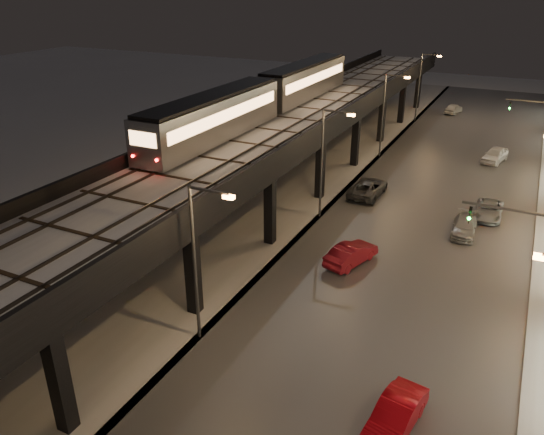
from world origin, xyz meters
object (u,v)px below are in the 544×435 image
at_px(subway_train, 266,95).
at_px(car_onc_dark, 489,211).
at_px(car_near_white, 351,254).
at_px(car_onc_red, 495,155).
at_px(car_onc_white, 464,227).
at_px(car_mid_silver, 368,188).
at_px(car_far_white, 454,109).
at_px(car_onc_silver, 395,417).

xyz_separation_m(subway_train, car_onc_dark, (20.36, 0.32, -7.70)).
distance_m(car_near_white, car_onc_red, 28.79).
distance_m(subway_train, car_onc_white, 20.87).
height_order(car_near_white, car_onc_red, car_onc_red).
bearing_deg(car_onc_dark, car_near_white, -122.60).
distance_m(car_mid_silver, car_far_white, 36.48).
distance_m(car_onc_dark, car_onc_white, 4.36).
xyz_separation_m(subway_train, car_onc_white, (19.01, -3.82, -7.70)).
relative_size(car_mid_silver, car_onc_white, 1.28).
height_order(subway_train, car_onc_red, subway_train).
distance_m(car_onc_silver, car_onc_dark, 25.78).
xyz_separation_m(car_near_white, car_onc_silver, (6.42, -13.31, -0.02)).
height_order(car_mid_silver, car_onc_white, car_mid_silver).
distance_m(car_far_white, car_onc_white, 41.42).
xyz_separation_m(car_mid_silver, car_onc_silver, (9.07, -25.97, -0.04)).
bearing_deg(car_near_white, car_onc_red, -86.23).
relative_size(subway_train, car_onc_silver, 8.02).
xyz_separation_m(car_onc_white, car_onc_red, (0.39, 19.69, 0.15)).
bearing_deg(car_onc_white, car_near_white, -130.25).
distance_m(car_near_white, car_onc_dark, 14.63).
height_order(car_far_white, car_onc_red, car_onc_red).
height_order(car_near_white, car_onc_white, car_near_white).
height_order(subway_train, car_onc_dark, subway_train).
bearing_deg(car_onc_silver, car_mid_silver, 117.63).
relative_size(car_mid_silver, car_onc_silver, 1.25).
bearing_deg(car_onc_dark, car_onc_silver, -93.68).
height_order(car_far_white, car_onc_dark, car_far_white).
xyz_separation_m(car_mid_silver, car_onc_dark, (10.34, -0.23, -0.13)).
distance_m(car_onc_silver, car_onc_white, 21.60).
bearing_deg(car_mid_silver, car_onc_silver, 110.58).
bearing_deg(car_onc_dark, car_mid_silver, 177.89).
distance_m(car_near_white, car_far_white, 49.11).
bearing_deg(car_onc_dark, car_onc_red, 92.67).
relative_size(car_far_white, car_onc_red, 0.91).
height_order(car_far_white, car_onc_white, car_far_white).
relative_size(car_far_white, car_onc_dark, 0.91).
xyz_separation_m(car_mid_silver, car_far_white, (1.85, 36.43, -0.06)).
height_order(car_onc_silver, car_onc_white, car_onc_silver).
bearing_deg(car_onc_red, car_near_white, -90.84).
bearing_deg(subway_train, car_onc_red, 39.28).
relative_size(car_far_white, car_onc_white, 0.96).
bearing_deg(subway_train, car_near_white, -43.74).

